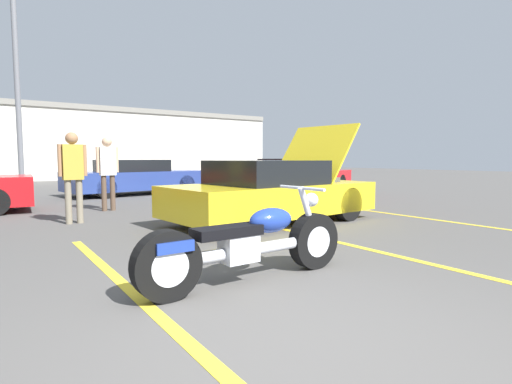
{
  "coord_description": "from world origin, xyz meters",
  "views": [
    {
      "loc": [
        -1.65,
        -1.87,
        1.26
      ],
      "look_at": [
        1.43,
        2.64,
        0.8
      ],
      "focal_mm": 28.0,
      "sensor_mm": 36.0,
      "label": 1
    }
  ],
  "objects_px": {
    "motorcycle": "(249,244)",
    "spectator_far_lot": "(73,169)",
    "parked_car_right_row": "(299,178)",
    "spectator_near_motorcycle": "(108,167)",
    "show_car_hood_open": "(273,192)",
    "light_pole": "(19,73)",
    "parked_car_mid_right_row": "(137,178)"
  },
  "relations": [
    {
      "from": "parked_car_right_row",
      "to": "parked_car_mid_right_row",
      "type": "bearing_deg",
      "value": 112.94
    },
    {
      "from": "show_car_hood_open",
      "to": "spectator_near_motorcycle",
      "type": "bearing_deg",
      "value": 116.08
    },
    {
      "from": "motorcycle",
      "to": "show_car_hood_open",
      "type": "relative_size",
      "value": 0.56
    },
    {
      "from": "parked_car_mid_right_row",
      "to": "parked_car_right_row",
      "type": "relative_size",
      "value": 0.97
    },
    {
      "from": "motorcycle",
      "to": "show_car_hood_open",
      "type": "height_order",
      "value": "show_car_hood_open"
    },
    {
      "from": "show_car_hood_open",
      "to": "spectator_far_lot",
      "type": "xyz_separation_m",
      "value": [
        -3.28,
        2.02,
        0.45
      ]
    },
    {
      "from": "motorcycle",
      "to": "parked_car_right_row",
      "type": "bearing_deg",
      "value": 44.44
    },
    {
      "from": "show_car_hood_open",
      "to": "spectator_near_motorcycle",
      "type": "relative_size",
      "value": 2.47
    },
    {
      "from": "show_car_hood_open",
      "to": "parked_car_mid_right_row",
      "type": "distance_m",
      "value": 7.69
    },
    {
      "from": "spectator_near_motorcycle",
      "to": "parked_car_mid_right_row",
      "type": "bearing_deg",
      "value": 63.94
    },
    {
      "from": "motorcycle",
      "to": "spectator_far_lot",
      "type": "relative_size",
      "value": 1.39
    },
    {
      "from": "show_car_hood_open",
      "to": "parked_car_right_row",
      "type": "xyz_separation_m",
      "value": [
        3.91,
        3.79,
        0.01
      ]
    },
    {
      "from": "spectator_near_motorcycle",
      "to": "parked_car_right_row",
      "type": "bearing_deg",
      "value": 1.51
    },
    {
      "from": "parked_car_right_row",
      "to": "spectator_near_motorcycle",
      "type": "height_order",
      "value": "spectator_near_motorcycle"
    },
    {
      "from": "show_car_hood_open",
      "to": "spectator_far_lot",
      "type": "distance_m",
      "value": 3.88
    },
    {
      "from": "parked_car_mid_right_row",
      "to": "show_car_hood_open",
      "type": "bearing_deg",
      "value": -96.88
    },
    {
      "from": "parked_car_right_row",
      "to": "spectator_far_lot",
      "type": "distance_m",
      "value": 7.42
    },
    {
      "from": "parked_car_right_row",
      "to": "spectator_far_lot",
      "type": "bearing_deg",
      "value": 169.82
    },
    {
      "from": "motorcycle",
      "to": "parked_car_right_row",
      "type": "relative_size",
      "value": 0.47
    },
    {
      "from": "motorcycle",
      "to": "spectator_far_lot",
      "type": "distance_m",
      "value": 5.08
    },
    {
      "from": "parked_car_right_row",
      "to": "show_car_hood_open",
      "type": "bearing_deg",
      "value": -159.87
    },
    {
      "from": "light_pole",
      "to": "spectator_far_lot",
      "type": "xyz_separation_m",
      "value": [
        0.25,
        -7.85,
        -3.14
      ]
    },
    {
      "from": "motorcycle",
      "to": "parked_car_right_row",
      "type": "xyz_separation_m",
      "value": [
        6.41,
        6.75,
        0.22
      ]
    },
    {
      "from": "light_pole",
      "to": "motorcycle",
      "type": "bearing_deg",
      "value": -85.38
    },
    {
      "from": "show_car_hood_open",
      "to": "motorcycle",
      "type": "bearing_deg",
      "value": -135.74
    },
    {
      "from": "motorcycle",
      "to": "spectator_far_lot",
      "type": "height_order",
      "value": "spectator_far_lot"
    },
    {
      "from": "show_car_hood_open",
      "to": "spectator_near_motorcycle",
      "type": "distance_m",
      "value": 4.29
    },
    {
      "from": "motorcycle",
      "to": "show_car_hood_open",
      "type": "distance_m",
      "value": 3.88
    },
    {
      "from": "light_pole",
      "to": "motorcycle",
      "type": "distance_m",
      "value": 13.42
    },
    {
      "from": "spectator_far_lot",
      "to": "spectator_near_motorcycle",
      "type": "bearing_deg",
      "value": 57.04
    },
    {
      "from": "light_pole",
      "to": "parked_car_mid_right_row",
      "type": "distance_m",
      "value": 5.34
    },
    {
      "from": "motorcycle",
      "to": "spectator_far_lot",
      "type": "xyz_separation_m",
      "value": [
        -0.78,
        4.98,
        0.66
      ]
    }
  ]
}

